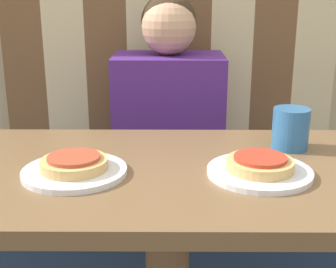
{
  "coord_description": "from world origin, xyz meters",
  "views": [
    {
      "loc": [
        0.01,
        -0.93,
        1.14
      ],
      "look_at": [
        0.0,
        0.29,
        0.76
      ],
      "focal_mm": 50.0,
      "sensor_mm": 36.0,
      "label": 1
    }
  ],
  "objects_px": {
    "plate_left": "(75,172)",
    "plate_right": "(259,172)",
    "pizza_left": "(74,163)",
    "drinking_cup": "(291,129)",
    "person": "(169,107)",
    "pizza_right": "(260,163)"
  },
  "relations": [
    {
      "from": "plate_left",
      "to": "drinking_cup",
      "type": "height_order",
      "value": "drinking_cup"
    },
    {
      "from": "plate_right",
      "to": "pizza_left",
      "type": "bearing_deg",
      "value": -180.0
    },
    {
      "from": "person",
      "to": "drinking_cup",
      "type": "xyz_separation_m",
      "value": [
        0.29,
        -0.46,
        0.06
      ]
    },
    {
      "from": "plate_left",
      "to": "pizza_left",
      "type": "relative_size",
      "value": 1.56
    },
    {
      "from": "person",
      "to": "plate_left",
      "type": "distance_m",
      "value": 0.66
    },
    {
      "from": "pizza_left",
      "to": "plate_right",
      "type": "bearing_deg",
      "value": 0.0
    },
    {
      "from": "pizza_left",
      "to": "drinking_cup",
      "type": "height_order",
      "value": "drinking_cup"
    },
    {
      "from": "person",
      "to": "drinking_cup",
      "type": "relative_size",
      "value": 6.9
    },
    {
      "from": "plate_left",
      "to": "plate_right",
      "type": "height_order",
      "value": "same"
    },
    {
      "from": "pizza_left",
      "to": "drinking_cup",
      "type": "xyz_separation_m",
      "value": [
        0.48,
        0.17,
        0.02
      ]
    },
    {
      "from": "person",
      "to": "plate_left",
      "type": "xyz_separation_m",
      "value": [
        -0.19,
        -0.63,
        0.02
      ]
    },
    {
      "from": "plate_left",
      "to": "pizza_left",
      "type": "height_order",
      "value": "pizza_left"
    },
    {
      "from": "person",
      "to": "plate_right",
      "type": "bearing_deg",
      "value": -73.15
    },
    {
      "from": "plate_right",
      "to": "person",
      "type": "bearing_deg",
      "value": 106.85
    },
    {
      "from": "plate_left",
      "to": "plate_right",
      "type": "bearing_deg",
      "value": 0.0
    },
    {
      "from": "plate_left",
      "to": "drinking_cup",
      "type": "distance_m",
      "value": 0.51
    },
    {
      "from": "pizza_right",
      "to": "drinking_cup",
      "type": "height_order",
      "value": "drinking_cup"
    },
    {
      "from": "person",
      "to": "plate_right",
      "type": "distance_m",
      "value": 0.66
    },
    {
      "from": "person",
      "to": "pizza_left",
      "type": "bearing_deg",
      "value": -106.85
    },
    {
      "from": "plate_left",
      "to": "drinking_cup",
      "type": "relative_size",
      "value": 2.2
    },
    {
      "from": "person",
      "to": "plate_right",
      "type": "relative_size",
      "value": 3.13
    },
    {
      "from": "plate_right",
      "to": "drinking_cup",
      "type": "relative_size",
      "value": 2.2
    }
  ]
}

